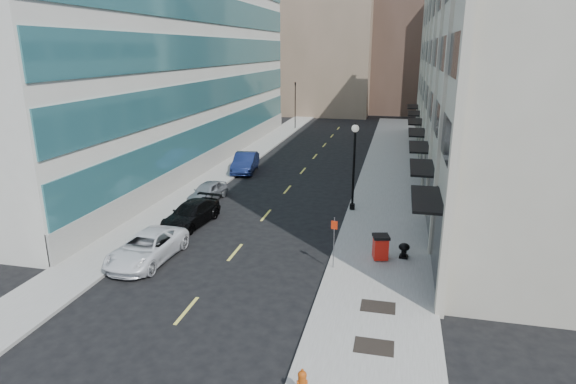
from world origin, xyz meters
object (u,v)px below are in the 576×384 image
at_px(traffic_signal, 295,85).
at_px(sign_post, 334,236).
at_px(car_silver_sedan, 208,192).
at_px(urn_planter, 404,249).
at_px(trash_bin, 381,246).
at_px(car_blue_sedan, 245,163).
at_px(fire_hydrant, 302,383).
at_px(car_black_pickup, 191,214).
at_px(lamppost, 354,160).
at_px(car_white_van, 147,248).

relative_size(traffic_signal, sign_post, 2.74).
height_order(car_silver_sedan, urn_planter, car_silver_sedan).
height_order(trash_bin, sign_post, sign_post).
relative_size(car_blue_sedan, fire_hydrant, 5.48).
relative_size(car_black_pickup, lamppost, 0.84).
xyz_separation_m(traffic_signal, sign_post, (10.80, -40.95, -3.94)).
bearing_deg(car_black_pickup, car_blue_sedan, 101.71).
bearing_deg(fire_hydrant, urn_planter, 55.42).
height_order(car_silver_sedan, trash_bin, trash_bin).
bearing_deg(car_white_van, car_black_pickup, 92.66).
bearing_deg(car_blue_sedan, trash_bin, -60.43).
xyz_separation_m(lamppost, urn_planter, (3.30, -7.01, -2.88)).
xyz_separation_m(traffic_signal, car_white_van, (1.58, -42.00, -5.00)).
bearing_deg(car_blue_sedan, traffic_signal, 83.87).
height_order(car_white_van, urn_planter, car_white_van).
bearing_deg(fire_hydrant, car_white_van, 120.62).
bearing_deg(sign_post, trash_bin, 40.97).
xyz_separation_m(fire_hydrant, sign_post, (-0.32, 9.05, 1.19)).
xyz_separation_m(car_black_pickup, car_blue_sedan, (-0.87, 13.19, 0.13)).
relative_size(car_silver_sedan, sign_post, 1.53).
xyz_separation_m(car_white_van, sign_post, (9.22, 1.05, 1.06)).
bearing_deg(urn_planter, car_black_pickup, 169.24).
relative_size(fire_hydrant, sign_post, 0.36).
distance_m(car_white_van, urn_planter, 12.87).
distance_m(car_white_van, lamppost, 13.88).
xyz_separation_m(traffic_signal, car_blue_sedan, (0.70, -23.45, -4.90)).
distance_m(lamppost, urn_planter, 8.27).
bearing_deg(car_white_van, trash_bin, 15.23).
relative_size(car_white_van, car_black_pickup, 1.08).
xyz_separation_m(car_silver_sedan, trash_bin, (12.24, -7.51, 0.17)).
xyz_separation_m(fire_hydrant, trash_bin, (1.83, 10.54, 0.24)).
bearing_deg(car_blue_sedan, car_black_pickup, -94.05).
relative_size(trash_bin, urn_planter, 1.66).
xyz_separation_m(car_silver_sedan, fire_hydrant, (10.42, -18.05, -0.07)).
distance_m(traffic_signal, sign_post, 42.53).
relative_size(car_silver_sedan, car_blue_sedan, 0.78).
xyz_separation_m(trash_bin, sign_post, (-2.14, -1.49, 0.94)).
bearing_deg(car_blue_sedan, sign_post, -67.85).
distance_m(car_white_van, car_black_pickup, 5.37).
xyz_separation_m(car_white_van, lamppost, (9.22, 10.00, 2.78)).
xyz_separation_m(car_silver_sedan, lamppost, (10.10, -0.05, 2.83)).
bearing_deg(traffic_signal, fire_hydrant, -77.46).
relative_size(traffic_signal, car_blue_sedan, 1.40).
bearing_deg(trash_bin, lamppost, 92.61).
distance_m(traffic_signal, car_white_van, 42.33).
bearing_deg(car_silver_sedan, urn_planter, -21.90).
bearing_deg(car_black_pickup, sign_post, -17.14).
height_order(car_blue_sedan, sign_post, sign_post).
xyz_separation_m(car_white_van, fire_hydrant, (9.54, -8.00, -0.12)).
bearing_deg(sign_post, fire_hydrant, -81.84).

